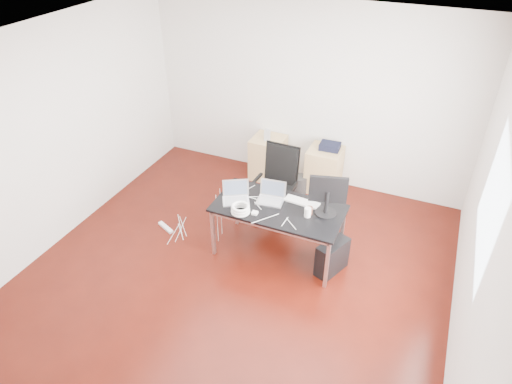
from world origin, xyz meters
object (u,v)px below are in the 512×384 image
at_px(pc_tower, 332,257).
at_px(filing_cabinet_left, 268,158).
at_px(desk, 279,211).
at_px(office_chair, 277,181).
at_px(filing_cabinet_right, 324,170).

bearing_deg(pc_tower, filing_cabinet_left, 153.83).
height_order(desk, office_chair, office_chair).
bearing_deg(pc_tower, filing_cabinet_right, 131.89).
relative_size(office_chair, filing_cabinet_left, 1.54).
relative_size(filing_cabinet_left, pc_tower, 1.56).
height_order(office_chair, filing_cabinet_right, office_chair).
distance_m(filing_cabinet_left, filing_cabinet_right, 0.94).
relative_size(office_chair, pc_tower, 2.40).
height_order(filing_cabinet_left, filing_cabinet_right, same).
distance_m(office_chair, filing_cabinet_left, 1.14).
height_order(desk, filing_cabinet_left, desk).
bearing_deg(filing_cabinet_right, filing_cabinet_left, 180.00).
distance_m(desk, pc_tower, 0.87).
xyz_separation_m(desk, filing_cabinet_left, (-0.84, 1.72, -0.33)).
height_order(office_chair, pc_tower, office_chair).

